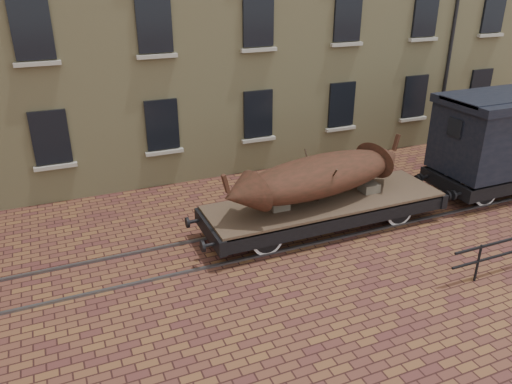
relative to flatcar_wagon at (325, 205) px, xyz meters
name	(u,v)px	position (x,y,z in m)	size (l,w,h in m)	color
ground	(294,234)	(-0.97, 0.00, -0.74)	(90.00, 90.00, 0.00)	#4C2622
rail_track	(294,233)	(-0.97, 0.00, -0.71)	(30.00, 1.52, 0.06)	#59595E
flatcar_wagon	(325,205)	(0.00, 0.00, 0.00)	(7.86, 2.13, 1.19)	brown
iron_boat	(319,176)	(-0.24, 0.00, 0.97)	(6.12, 2.54, 1.49)	#472218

